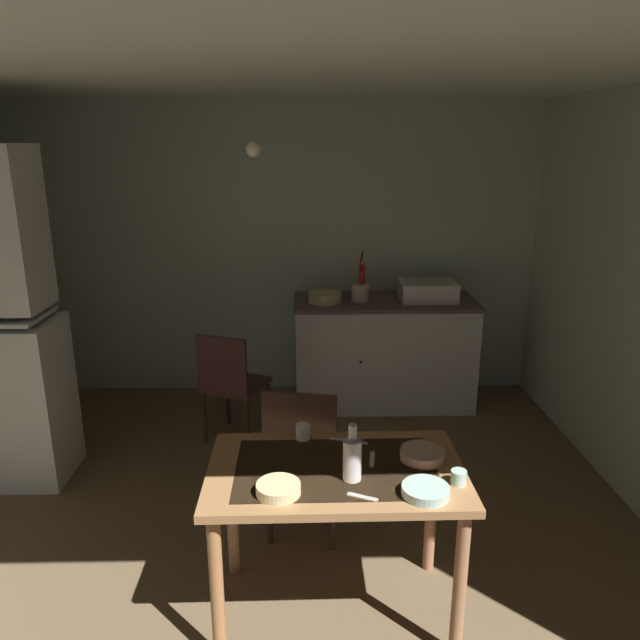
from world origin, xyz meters
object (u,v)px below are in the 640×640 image
Objects in this scene: teacup_cream at (303,432)px; glass_bottle at (352,458)px; dining_table at (336,490)px; hand_pump at (362,278)px; chair_by_counter at (231,383)px; mixing_bowl_counter at (325,297)px; chair_far_side at (304,458)px; sink_basin at (428,290)px; serving_bowl_wide at (278,489)px.

glass_bottle reaches higher than teacup_cream.
glass_bottle is at bearing -55.17° from dining_table.
hand_pump is 0.47× the size of chair_by_counter.
teacup_cream is (-0.17, -2.02, -0.14)m from mixing_bowl_counter.
dining_table is 4.50× the size of glass_bottle.
dining_table is at bearing -75.91° from chair_far_side.
mixing_bowl_counter is 1.04m from chair_by_counter.
dining_table is at bearing -62.16° from teacup_cream.
chair_far_side is at bearing 104.09° from dining_table.
glass_bottle reaches higher than dining_table.
chair_by_counter is at bearing -138.24° from mixing_bowl_counter.
mixing_bowl_counter is at bearing -176.52° from sink_basin.
sink_basin reaches higher than mixing_bowl_counter.
sink_basin is 0.53× the size of chair_by_counter.
chair_by_counter is 1.54m from teacup_cream.
chair_by_counter is 3.36× the size of glass_bottle.
chair_far_side is (-0.99, -1.78, -0.48)m from sink_basin.
chair_by_counter is at bearing 112.25° from glass_bottle.
teacup_cream is (-0.14, 0.27, 0.14)m from dining_table.
teacup_cream is (-0.00, -0.30, 0.30)m from chair_far_side.
dining_table is (-0.03, -2.29, -0.29)m from mixing_bowl_counter.
serving_bowl_wide is 0.47m from teacup_cream.
teacup_cream is at bearing -102.46° from hand_pump.
teacup_cream is 0.42m from glass_bottle.
mixing_bowl_counter is (-0.30, -0.10, -0.13)m from hand_pump.
hand_pump is 2.66m from serving_bowl_wide.
chair_far_side is 0.42m from teacup_cream.
hand_pump is at bearing 175.06° from sink_basin.
hand_pump is at bearing 35.71° from chair_by_counter.
teacup_cream reaches higher than dining_table.
mixing_bowl_counter is 0.32× the size of chair_by_counter.
serving_bowl_wide is (0.42, -1.87, 0.32)m from chair_by_counter.
chair_far_side is at bearing 107.30° from glass_bottle.
glass_bottle is (-0.26, -2.48, -0.21)m from hand_pump.
mixing_bowl_counter is 1.79m from chair_far_side.
dining_table is at bearing 38.59° from serving_bowl_wide.
sink_basin is 2.46× the size of serving_bowl_wide.
dining_table is 15.15× the size of teacup_cream.
dining_table is 6.20× the size of serving_bowl_wide.
mixing_bowl_counter reaches higher than teacup_cream.
mixing_bowl_counter is 1.08× the size of glass_bottle.
serving_bowl_wide is (-1.09, -2.53, -0.20)m from sink_basin.
teacup_cream is at bearing -94.78° from mixing_bowl_counter.
teacup_cream is at bearing -90.06° from chair_far_side.
serving_bowl_wide is at bearing -101.82° from teacup_cream.
mixing_bowl_counter reaches higher than chair_far_side.
teacup_cream is at bearing 78.18° from serving_bowl_wide.
chair_by_counter reaches higher than teacup_cream.
glass_bottle is at bearing -107.94° from sink_basin.
chair_by_counter reaches higher than dining_table.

